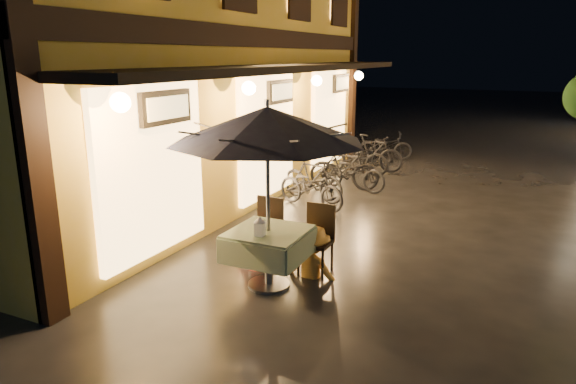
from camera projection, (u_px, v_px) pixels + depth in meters
The scene contains 16 objects.
ground at pixel (377, 331), 5.72m from camera, with size 90.00×90.00×0.00m, color black.
west_building at pixel (168, 19), 10.62m from camera, with size 5.90×11.40×7.40m.
cafe_table at pixel (268, 244), 6.69m from camera, with size 0.99×0.99×0.78m.
patio_umbrella at pixel (267, 125), 6.29m from camera, with size 2.48×2.48×2.46m.
cafe_chair_left at pixel (267, 227), 7.51m from camera, with size 0.42×0.42×0.97m.
cafe_chair_right at pixel (318, 235), 7.18m from camera, with size 0.42×0.42×0.97m.
table_lantern at pixel (260, 225), 6.41m from camera, with size 0.16×0.16×0.25m.
person_orange at pixel (257, 219), 7.36m from camera, with size 0.68×0.53×1.40m, color #F33D29.
person_yellow at pixel (313, 228), 7.01m from camera, with size 0.90×0.52×1.39m, color #FFA937.
bicycle_0 at pixel (311, 187), 10.28m from camera, with size 0.57×1.63×0.86m, color black.
bicycle_1 at pixel (313, 179), 10.78m from camera, with size 0.44×1.56×0.94m, color black.
bicycle_2 at pixel (353, 172), 11.63m from camera, with size 0.56×1.62×0.85m, color black.
bicycle_3 at pixel (344, 169), 11.69m from camera, with size 0.45×1.60×0.96m, color black.
bicycle_4 at pixel (355, 156), 13.21m from camera, with size 0.62×1.78×0.93m, color black.
bicycle_5 at pixel (372, 153), 13.53m from camera, with size 0.46×1.62×0.97m, color black.
bicycle_6 at pixel (385, 146), 15.08m from camera, with size 0.54×1.55×0.81m, color black.
Camera 1 is at (1.28, -5.07, 2.97)m, focal length 32.00 mm.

